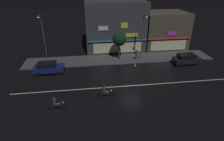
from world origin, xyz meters
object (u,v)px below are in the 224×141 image
object	(u,v)px
motorcycle_following	(56,104)
traffic_cone	(135,64)
streetlamp_mid	(143,34)
parked_car_trailing	(48,68)
pedestrian_on_sidewalk	(136,55)
parked_car_near_kerb	(187,59)
motorcycle_lead	(105,92)
streetlamp_west	(43,36)

from	to	relation	value
motorcycle_following	traffic_cone	distance (m)	14.34
streetlamp_mid	parked_car_trailing	xyz separation A→B (m)	(-14.64, -3.06, -3.58)
pedestrian_on_sidewalk	motorcycle_following	world-z (taller)	pedestrian_on_sidewalk
pedestrian_on_sidewalk	traffic_cone	bearing A→B (deg)	-68.79
parked_car_near_kerb	motorcycle_lead	bearing A→B (deg)	28.50
parked_car_trailing	motorcycle_lead	distance (m)	10.33
motorcycle_lead	streetlamp_west	bearing A→B (deg)	-51.64
streetlamp_mid	pedestrian_on_sidewalk	xyz separation A→B (m)	(-0.93, -0.23, -3.44)
motorcycle_following	traffic_cone	bearing A→B (deg)	-136.80
pedestrian_on_sidewalk	motorcycle_lead	bearing A→B (deg)	-81.79
parked_car_trailing	motorcycle_lead	size ratio (longest dim) A/B	2.26
motorcycle_lead	pedestrian_on_sidewalk	bearing A→B (deg)	-121.17
pedestrian_on_sidewalk	parked_car_trailing	xyz separation A→B (m)	(-13.71, -2.83, -0.14)
pedestrian_on_sidewalk	traffic_cone	world-z (taller)	pedestrian_on_sidewalk
parked_car_near_kerb	streetlamp_mid	bearing A→B (deg)	-22.06
parked_car_near_kerb	motorcycle_lead	distance (m)	15.77
streetlamp_west	parked_car_trailing	world-z (taller)	streetlamp_west
traffic_cone	motorcycle_following	bearing A→B (deg)	-139.10
pedestrian_on_sidewalk	parked_car_trailing	size ratio (longest dim) A/B	0.43
parked_car_near_kerb	motorcycle_following	xyz separation A→B (m)	(-19.18, -9.11, -0.24)
streetlamp_mid	motorcycle_lead	world-z (taller)	streetlamp_mid
parked_car_near_kerb	traffic_cone	world-z (taller)	parked_car_near_kerb
streetlamp_west	parked_car_trailing	bearing A→B (deg)	-77.45
streetlamp_mid	motorcycle_following	world-z (taller)	streetlamp_mid
streetlamp_mid	motorcycle_lead	bearing A→B (deg)	-125.16
streetlamp_mid	motorcycle_following	size ratio (longest dim) A/B	3.85
streetlamp_mid	parked_car_trailing	world-z (taller)	streetlamp_mid
streetlamp_west	motorcycle_following	size ratio (longest dim) A/B	3.97
streetlamp_mid	traffic_cone	bearing A→B (deg)	-124.89
motorcycle_following	traffic_cone	size ratio (longest dim) A/B	3.45
parked_car_trailing	traffic_cone	xyz separation A→B (m)	(12.96, 0.64, -0.59)
streetlamp_west	motorcycle_lead	xyz separation A→B (m)	(8.25, -10.79, -3.92)
streetlamp_mid	parked_car_trailing	distance (m)	15.38
streetlamp_mid	motorcycle_following	distance (m)	17.63
streetlamp_west	motorcycle_lead	world-z (taller)	streetlamp_west
parked_car_near_kerb	parked_car_trailing	size ratio (longest dim) A/B	1.00
streetlamp_mid	traffic_cone	xyz separation A→B (m)	(-1.69, -2.42, -4.17)
parked_car_trailing	motorcycle_following	world-z (taller)	parked_car_trailing
pedestrian_on_sidewalk	motorcycle_lead	distance (m)	11.80
pedestrian_on_sidewalk	parked_car_trailing	bearing A→B (deg)	-128.02
pedestrian_on_sidewalk	parked_car_near_kerb	world-z (taller)	pedestrian_on_sidewalk
streetlamp_west	pedestrian_on_sidewalk	world-z (taller)	streetlamp_west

